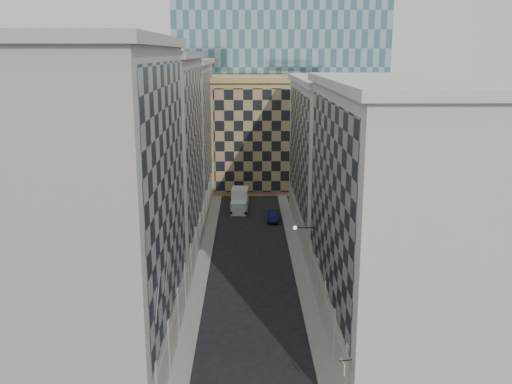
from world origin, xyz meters
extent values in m
cube|color=gray|center=(-5.25, 30.00, 0.07)|extent=(1.50, 100.00, 0.15)
cube|color=gray|center=(5.25, 30.00, 0.07)|extent=(1.50, 100.00, 0.15)
cube|color=#A4A194|center=(-11.00, 11.00, 11.50)|extent=(10.00, 22.00, 23.00)
cube|color=gray|center=(-6.12, 11.00, 13.00)|extent=(0.25, 19.36, 18.00)
cube|color=#A4A194|center=(-6.20, 11.00, 1.60)|extent=(0.45, 21.12, 3.20)
cube|color=#A4A194|center=(-11.00, 11.00, 23.35)|extent=(10.80, 22.80, 0.70)
cylinder|color=#A4A194|center=(-6.35, 8.25, 2.20)|extent=(0.90, 0.90, 4.40)
cylinder|color=#A4A194|center=(-6.35, 13.75, 2.20)|extent=(0.90, 0.90, 4.40)
cylinder|color=#A4A194|center=(-6.35, 19.25, 2.20)|extent=(0.90, 0.90, 4.40)
cube|color=gray|center=(-11.00, 33.00, 11.00)|extent=(10.00, 22.00, 22.00)
cube|color=gray|center=(-6.12, 33.00, 12.50)|extent=(0.25, 19.36, 17.00)
cube|color=gray|center=(-6.20, 33.00, 1.60)|extent=(0.45, 21.12, 3.20)
cube|color=gray|center=(-11.00, 33.00, 22.35)|extent=(10.80, 22.80, 0.70)
cylinder|color=gray|center=(-6.35, 24.75, 2.20)|extent=(0.90, 0.90, 4.40)
cylinder|color=gray|center=(-6.35, 30.25, 2.20)|extent=(0.90, 0.90, 4.40)
cylinder|color=gray|center=(-6.35, 35.75, 2.20)|extent=(0.90, 0.90, 4.40)
cylinder|color=gray|center=(-6.35, 41.25, 2.20)|extent=(0.90, 0.90, 4.40)
cube|color=#A4A194|center=(-11.00, 55.00, 10.50)|extent=(10.00, 22.00, 21.00)
cube|color=gray|center=(-6.12, 55.00, 12.00)|extent=(0.25, 19.36, 16.00)
cube|color=#A4A194|center=(-6.20, 55.00, 1.60)|extent=(0.45, 21.12, 3.20)
cube|color=#A4A194|center=(-11.00, 55.00, 21.35)|extent=(10.80, 22.80, 0.70)
cylinder|color=#A4A194|center=(-6.35, 46.75, 2.20)|extent=(0.90, 0.90, 4.40)
cylinder|color=#A4A194|center=(-6.35, 52.25, 2.20)|extent=(0.90, 0.90, 4.40)
cylinder|color=#A4A194|center=(-6.35, 57.75, 2.20)|extent=(0.90, 0.90, 4.40)
cylinder|color=#A4A194|center=(-6.35, 63.25, 2.20)|extent=(0.90, 0.90, 4.40)
cube|color=beige|center=(11.00, 15.00, 10.00)|extent=(10.00, 26.00, 20.00)
cube|color=gray|center=(6.12, 15.00, 11.50)|extent=(0.25, 22.88, 15.00)
cube|color=beige|center=(6.20, 15.00, 1.60)|extent=(0.45, 24.96, 3.20)
cube|color=beige|center=(11.00, 15.00, 20.35)|extent=(10.80, 26.80, 0.70)
cylinder|color=beige|center=(6.35, 4.60, 2.20)|extent=(0.90, 0.90, 4.40)
cylinder|color=beige|center=(6.35, 9.80, 2.20)|extent=(0.90, 0.90, 4.40)
cylinder|color=beige|center=(6.35, 15.00, 2.20)|extent=(0.90, 0.90, 4.40)
cylinder|color=beige|center=(6.35, 20.20, 2.20)|extent=(0.90, 0.90, 4.40)
cylinder|color=beige|center=(6.35, 25.40, 2.20)|extent=(0.90, 0.90, 4.40)
cube|color=beige|center=(11.00, 42.00, 9.50)|extent=(10.00, 28.00, 19.00)
cube|color=gray|center=(6.12, 42.00, 11.00)|extent=(0.25, 24.64, 14.00)
cube|color=beige|center=(6.20, 42.00, 1.60)|extent=(0.45, 26.88, 3.20)
cube|color=beige|center=(11.00, 42.00, 19.35)|extent=(10.80, 28.80, 0.70)
cube|color=#A38756|center=(2.00, 68.00, 9.00)|extent=(16.00, 14.00, 18.00)
cube|color=tan|center=(2.00, 60.90, 9.00)|extent=(15.20, 0.25, 16.50)
cube|color=#A38756|center=(2.00, 68.00, 18.40)|extent=(16.80, 14.80, 0.80)
cube|color=#292420|center=(0.00, 82.00, 14.00)|extent=(6.00, 6.00, 28.00)
cube|color=#292420|center=(0.00, 82.00, 28.70)|extent=(7.00, 7.00, 1.40)
cylinder|color=gray|center=(-5.90, 4.00, 8.00)|extent=(0.10, 2.33, 2.33)
cylinder|color=gray|center=(-5.90, 8.00, 8.00)|extent=(0.10, 2.33, 2.33)
cylinder|color=black|center=(5.10, 24.00, 6.20)|extent=(1.80, 0.08, 0.08)
sphere|color=#FFE5B2|center=(4.20, 24.00, 6.20)|extent=(0.36, 0.36, 0.36)
cube|color=silver|center=(-1.60, 50.62, 0.92)|extent=(2.36, 2.56, 1.83)
cube|color=silver|center=(-1.46, 53.26, 1.58)|extent=(2.53, 3.78, 3.15)
cylinder|color=black|center=(-2.66, 49.86, 0.46)|extent=(0.35, 0.93, 0.92)
cylinder|color=black|center=(-0.63, 49.76, 0.46)|extent=(0.35, 0.93, 0.92)
cylinder|color=black|center=(-2.41, 54.54, 0.46)|extent=(0.35, 0.93, 0.92)
cylinder|color=black|center=(-0.38, 54.43, 0.46)|extent=(0.35, 0.93, 0.92)
imported|color=#0E0F36|center=(3.21, 46.99, 0.70)|extent=(1.83, 4.37, 1.41)
cylinder|color=black|center=(5.60, 3.00, 4.25)|extent=(0.89, 0.23, 0.06)
cube|color=#C5BA90|center=(5.40, 3.00, 3.80)|extent=(0.22, 0.78, 0.78)
camera|label=1|loc=(-0.41, -28.33, 22.58)|focal=40.00mm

